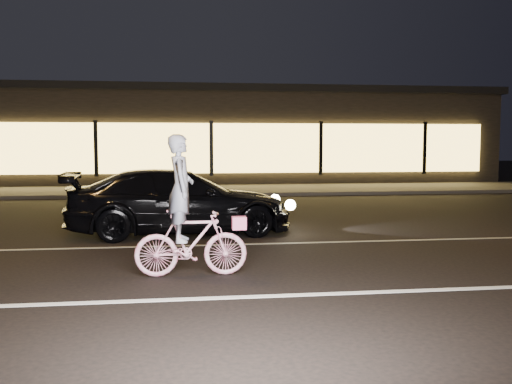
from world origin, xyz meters
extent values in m
plane|color=black|center=(0.00, 0.00, 0.00)|extent=(90.00, 90.00, 0.00)
cube|color=silver|center=(0.00, -1.50, 0.00)|extent=(60.00, 0.12, 0.01)
cube|color=gray|center=(0.00, 2.00, 0.00)|extent=(60.00, 0.10, 0.01)
cube|color=#383533|center=(0.00, 13.00, 0.06)|extent=(30.00, 4.00, 0.12)
cube|color=black|center=(0.00, 19.00, 2.00)|extent=(25.00, 8.00, 4.00)
cube|color=black|center=(0.00, 19.00, 4.05)|extent=(25.40, 8.40, 0.30)
cube|color=#F8C857|center=(0.00, 14.90, 1.60)|extent=(23.00, 0.15, 2.00)
cube|color=black|center=(-4.50, 14.82, 1.60)|extent=(0.15, 0.08, 2.20)
cube|color=black|center=(0.00, 14.82, 1.60)|extent=(0.15, 0.08, 2.20)
cube|color=black|center=(4.50, 14.82, 1.60)|extent=(0.15, 0.08, 2.20)
cube|color=black|center=(9.00, 14.82, 1.60)|extent=(0.15, 0.08, 2.20)
imported|color=#D6396B|center=(-1.17, -0.33, 0.46)|extent=(1.55, 0.44, 0.93)
imported|color=silver|center=(-1.31, -0.33, 1.22)|extent=(0.35, 0.53, 1.46)
cube|color=#FF5392|center=(-0.51, -0.33, 0.73)|extent=(0.19, 0.16, 0.18)
imported|color=black|center=(-1.31, 3.37, 0.65)|extent=(4.61, 2.19, 1.30)
sphere|color=#FFF2BF|center=(0.77, 4.15, 0.60)|extent=(0.22, 0.22, 0.22)
sphere|color=#FFF2BF|center=(0.87, 2.96, 0.60)|extent=(0.22, 0.22, 0.22)
camera|label=1|loc=(-1.34, -8.10, 1.84)|focal=40.00mm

